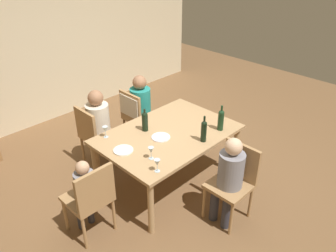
{
  "coord_description": "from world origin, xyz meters",
  "views": [
    {
      "loc": [
        -2.55,
        -2.53,
        2.91
      ],
      "look_at": [
        0.0,
        0.0,
        0.85
      ],
      "focal_mm": 35.79,
      "sensor_mm": 36.0,
      "label": 1
    }
  ],
  "objects_px": {
    "chair_left_end": "(91,197)",
    "person_child_small": "(85,190)",
    "person_man_bearded": "(142,105)",
    "dinner_plate_guest_left": "(123,150)",
    "wine_bottle_dark_red": "(145,121)",
    "person_woman_host": "(229,175)",
    "chair_far_left": "(94,133)",
    "dinner_plate_host": "(161,137)",
    "dining_table": "(168,138)",
    "wine_bottle_short_olive": "(221,119)",
    "wine_bottle_tall_green": "(204,130)",
    "person_man_guest": "(100,122)",
    "wine_glass_near_right": "(157,163)",
    "wine_glass_near_left": "(105,130)",
    "wine_glass_centre": "(151,151)",
    "chair_near": "(234,177)"
  },
  "relations": [
    {
      "from": "wine_glass_centre",
      "to": "wine_glass_near_right",
      "type": "relative_size",
      "value": 1.0
    },
    {
      "from": "wine_bottle_dark_red",
      "to": "chair_left_end",
      "type": "bearing_deg",
      "value": -162.44
    },
    {
      "from": "wine_bottle_dark_red",
      "to": "dinner_plate_guest_left",
      "type": "relative_size",
      "value": 1.29
    },
    {
      "from": "wine_glass_near_right",
      "to": "dinner_plate_guest_left",
      "type": "xyz_separation_m",
      "value": [
        -0.01,
        0.56,
        -0.1
      ]
    },
    {
      "from": "wine_bottle_tall_green",
      "to": "dinner_plate_guest_left",
      "type": "height_order",
      "value": "wine_bottle_tall_green"
    },
    {
      "from": "wine_glass_centre",
      "to": "dinner_plate_guest_left",
      "type": "bearing_deg",
      "value": 109.61
    },
    {
      "from": "person_man_guest",
      "to": "wine_bottle_dark_red",
      "type": "relative_size",
      "value": 3.83
    },
    {
      "from": "chair_near",
      "to": "chair_far_left",
      "type": "height_order",
      "value": "same"
    },
    {
      "from": "chair_far_left",
      "to": "wine_bottle_short_olive",
      "type": "distance_m",
      "value": 1.74
    },
    {
      "from": "chair_far_left",
      "to": "person_child_small",
      "type": "xyz_separation_m",
      "value": [
        -0.76,
        -0.94,
        0.03
      ]
    },
    {
      "from": "wine_bottle_tall_green",
      "to": "wine_glass_near_right",
      "type": "height_order",
      "value": "wine_bottle_tall_green"
    },
    {
      "from": "dining_table",
      "to": "wine_glass_near_right",
      "type": "height_order",
      "value": "wine_glass_near_right"
    },
    {
      "from": "person_man_bearded",
      "to": "dinner_plate_guest_left",
      "type": "relative_size",
      "value": 4.91
    },
    {
      "from": "chair_far_left",
      "to": "wine_bottle_short_olive",
      "type": "xyz_separation_m",
      "value": [
        1.0,
        -1.38,
        0.36
      ]
    },
    {
      "from": "chair_far_left",
      "to": "wine_glass_near_left",
      "type": "bearing_deg",
      "value": -15.34
    },
    {
      "from": "wine_bottle_tall_green",
      "to": "dinner_plate_host",
      "type": "relative_size",
      "value": 1.45
    },
    {
      "from": "wine_glass_near_right",
      "to": "dining_table",
      "type": "bearing_deg",
      "value": 36.54
    },
    {
      "from": "chair_far_left",
      "to": "person_man_guest",
      "type": "distance_m",
      "value": 0.17
    },
    {
      "from": "chair_far_left",
      "to": "wine_bottle_short_olive",
      "type": "height_order",
      "value": "wine_bottle_short_olive"
    },
    {
      "from": "chair_far_left",
      "to": "wine_bottle_tall_green",
      "type": "xyz_separation_m",
      "value": [
        0.64,
        -1.4,
        0.36
      ]
    },
    {
      "from": "person_woman_host",
      "to": "dinner_plate_guest_left",
      "type": "bearing_deg",
      "value": 30.54
    },
    {
      "from": "chair_near",
      "to": "wine_glass_near_right",
      "type": "relative_size",
      "value": 6.17
    },
    {
      "from": "person_child_small",
      "to": "wine_glass_near_right",
      "type": "xyz_separation_m",
      "value": [
        0.6,
        -0.49,
        0.29
      ]
    },
    {
      "from": "wine_glass_centre",
      "to": "dinner_plate_guest_left",
      "type": "xyz_separation_m",
      "value": [
        -0.12,
        0.34,
        -0.1
      ]
    },
    {
      "from": "chair_left_end",
      "to": "wine_glass_near_left",
      "type": "distance_m",
      "value": 0.9
    },
    {
      "from": "dinner_plate_guest_left",
      "to": "chair_near",
      "type": "bearing_deg",
      "value": -55.12
    },
    {
      "from": "chair_near",
      "to": "wine_bottle_tall_green",
      "type": "height_order",
      "value": "wine_bottle_tall_green"
    },
    {
      "from": "person_woman_host",
      "to": "wine_glass_near_right",
      "type": "distance_m",
      "value": 0.82
    },
    {
      "from": "chair_left_end",
      "to": "wine_glass_near_left",
      "type": "xyz_separation_m",
      "value": [
        0.63,
        0.56,
        0.32
      ]
    },
    {
      "from": "dinner_plate_guest_left",
      "to": "person_man_bearded",
      "type": "bearing_deg",
      "value": 39.83
    },
    {
      "from": "chair_far_left",
      "to": "dinner_plate_host",
      "type": "xyz_separation_m",
      "value": [
        0.33,
        -0.98,
        0.22
      ]
    },
    {
      "from": "person_woman_host",
      "to": "person_child_small",
      "type": "height_order",
      "value": "person_woman_host"
    },
    {
      "from": "chair_near",
      "to": "person_child_small",
      "type": "height_order",
      "value": "person_child_small"
    },
    {
      "from": "dining_table",
      "to": "chair_near",
      "type": "height_order",
      "value": "chair_near"
    },
    {
      "from": "person_man_guest",
      "to": "wine_glass_centre",
      "type": "xyz_separation_m",
      "value": [
        -0.17,
        -1.22,
        0.19
      ]
    },
    {
      "from": "wine_bottle_short_olive",
      "to": "wine_glass_near_left",
      "type": "relative_size",
      "value": 2.27
    },
    {
      "from": "person_child_small",
      "to": "chair_near",
      "type": "bearing_deg",
      "value": -36.87
    },
    {
      "from": "person_woman_host",
      "to": "chair_far_left",
      "type": "bearing_deg",
      "value": 12.98
    },
    {
      "from": "dining_table",
      "to": "wine_bottle_dark_red",
      "type": "relative_size",
      "value": 5.69
    },
    {
      "from": "chair_left_end",
      "to": "person_child_small",
      "type": "xyz_separation_m",
      "value": [
        0.0,
        0.11,
        0.03
      ]
    },
    {
      "from": "wine_bottle_tall_green",
      "to": "wine_glass_centre",
      "type": "xyz_separation_m",
      "value": [
        -0.69,
        0.18,
        -0.04
      ]
    },
    {
      "from": "wine_glass_centre",
      "to": "person_man_guest",
      "type": "bearing_deg",
      "value": 82.25
    },
    {
      "from": "person_child_small",
      "to": "dinner_plate_host",
      "type": "height_order",
      "value": "person_child_small"
    },
    {
      "from": "dining_table",
      "to": "person_woman_host",
      "type": "xyz_separation_m",
      "value": [
        -0.03,
        -0.96,
        -0.04
      ]
    },
    {
      "from": "wine_bottle_short_olive",
      "to": "wine_bottle_tall_green",
      "type": "bearing_deg",
      "value": -176.8
    },
    {
      "from": "person_woman_host",
      "to": "person_man_bearded",
      "type": "relative_size",
      "value": 0.95
    },
    {
      "from": "person_man_guest",
      "to": "wine_glass_centre",
      "type": "relative_size",
      "value": 7.69
    },
    {
      "from": "chair_far_left",
      "to": "chair_left_end",
      "type": "xyz_separation_m",
      "value": [
        -0.76,
        -1.05,
        0.0
      ]
    },
    {
      "from": "dining_table",
      "to": "person_child_small",
      "type": "bearing_deg",
      "value": 178.88
    },
    {
      "from": "person_man_bearded",
      "to": "dinner_plate_host",
      "type": "relative_size",
      "value": 4.92
    }
  ]
}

